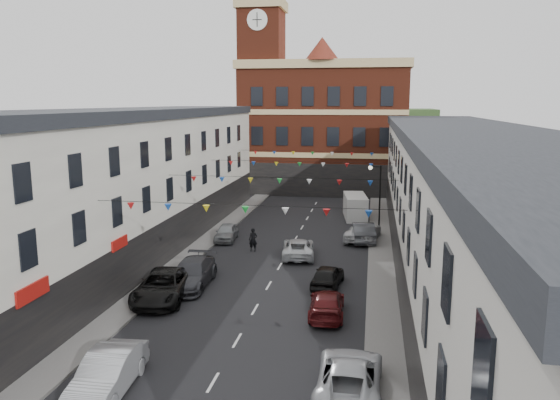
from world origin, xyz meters
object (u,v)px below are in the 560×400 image
Objects in this scene: white_van at (355,207)px; car_right_d at (328,276)px; pedestrian at (253,240)px; street_lamp at (377,190)px; car_left_b at (107,373)px; car_right_b at (349,377)px; car_left_e at (227,232)px; car_right_c at (327,304)px; car_left_d at (192,273)px; car_right_e at (363,232)px; car_left_c at (163,286)px; car_right_f at (363,232)px; moving_car at (298,248)px.

car_right_d is at bearing -99.84° from white_van.
street_lamp is at bearing 35.20° from pedestrian.
car_left_b reaches higher than car_right_b.
car_right_c is at bearing -61.43° from car_left_e.
car_left_d is 1.08× the size of white_van.
pedestrian reaches higher than car_right_e.
car_right_e is 9.28m from pedestrian.
car_left_b is 10.20m from car_left_c.
car_left_c is 9.48m from car_right_c.
white_van reaches higher than car_right_b.
car_left_e is 0.89× the size of car_right_c.
pedestrian reaches higher than car_left_d.
car_right_e reaches higher than car_right_b.
pedestrian is at bearing -49.64° from car_left_e.
car_left_e is (-12.05, -3.61, -3.23)m from street_lamp.
car_right_c is at bearing 46.15° from car_left_b.
street_lamp is at bearing -112.98° from car_right_f.
car_right_f is at bearing -97.77° from car_right_c.
car_left_e is 11.11m from car_right_e.
car_left_d reaches higher than car_left_e.
car_left_c is at bearing -104.76° from pedestrian.
car_right_c is 4.59m from car_right_d.
car_left_e is 4.07m from pedestrian.
moving_car is at bearing 43.01° from car_right_e.
car_right_c is at bearing -98.17° from street_lamp.
car_right_f is 2.98× the size of pedestrian.
white_van is at bearing 41.79° from car_left_e.
car_left_e is (0.00, 13.76, -0.14)m from car_left_c.
white_van reaches higher than car_left_c.
car_left_e is at bearing 134.70° from pedestrian.
white_van is (10.07, 10.49, 0.47)m from car_left_e.
street_lamp reaches higher than moving_car.
car_right_e is at bearing -97.86° from car_right_c.
car_left_c is 9.85m from car_right_d.
car_left_d is 1.24× the size of car_right_c.
car_left_e is at bearing 84.42° from car_left_c.
car_left_c is at bearing 47.97° from car_right_e.
car_right_b is 19.20m from moving_car.
pedestrian reaches higher than car_left_b.
pedestrian is (-3.57, 0.88, 0.22)m from moving_car.
pedestrian is (-6.24, 7.10, 0.21)m from car_right_d.
moving_car is at bearing -111.47° from white_van.
car_right_c is at bearing -60.64° from pedestrian.
white_van is (-0.90, 32.90, 0.39)m from car_right_b.
car_left_d is at bearing 65.68° from car_left_c.
car_right_c is 25.07m from white_van.
moving_car reaches higher than car_left_e.
car_right_b is 23.97m from car_right_e.
car_left_d is at bearing 89.99° from car_left_b.
car_left_b is 0.84× the size of car_left_c.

